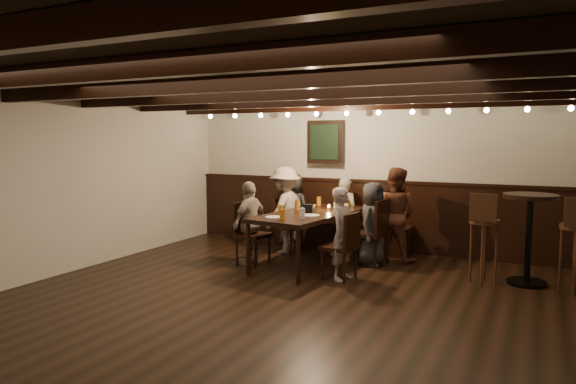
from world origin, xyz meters
The scene contains 27 objects.
room centered at (-0.29, 2.21, 1.07)m, with size 7.00×7.00×7.00m.
dining_table centered at (-0.47, 2.06, 0.70)m, with size 1.17×2.13×0.76m.
chair_left_near centered at (-1.13, 2.60, 0.27)m, with size 0.45×0.45×0.87m.
chair_left_far centered at (-1.24, 1.71, 0.27)m, with size 0.46×0.46×0.90m.
chair_right_near centered at (0.30, 2.41, 0.29)m, with size 0.49×0.49×0.95m.
chair_right_far centered at (0.18, 1.52, 0.27)m, with size 0.45×0.45×0.87m.
person_bench_left centered at (-1.25, 3.07, 0.62)m, with size 0.61×0.39×1.24m, color #28282A.
person_bench_centre centered at (-0.34, 3.10, 0.60)m, with size 0.44×0.29×1.19m, color gray.
person_bench_right centered at (0.54, 2.83, 0.70)m, with size 0.68×0.53×1.39m, color brown.
person_left_near centered at (-1.16, 2.60, 0.68)m, with size 0.88×0.51×1.37m, color #A49A8B.
person_left_far centered at (-1.27, 1.71, 0.60)m, with size 0.70×0.29×1.20m, color gray.
person_right_near centered at (0.33, 2.41, 0.60)m, with size 0.58×0.38×1.20m, color #29282B.
person_right_far centered at (0.21, 1.52, 0.60)m, with size 0.44×0.29×1.19m, color gray.
pint_a centered at (-0.66, 2.79, 0.83)m, with size 0.07×0.07×0.14m, color #BF7219.
pint_b centered at (-0.14, 2.67, 0.83)m, with size 0.07×0.07×0.14m, color #BF7219.
pint_c centered at (-0.76, 2.20, 0.83)m, with size 0.07×0.07×0.14m, color #BF7219.
pint_d centered at (-0.15, 2.22, 0.83)m, with size 0.07×0.07×0.14m, color silver.
pint_e centered at (-0.75, 1.64, 0.83)m, with size 0.07×0.07×0.14m, color #BF7219.
pint_f centered at (-0.35, 1.49, 0.83)m, with size 0.07×0.07×0.14m, color silver.
pint_g centered at (-0.53, 1.26, 0.83)m, with size 0.07×0.07×0.14m, color #BF7219.
plate_near centered at (-0.71, 1.38, 0.77)m, with size 0.24×0.24×0.01m, color white.
plate_far centered at (-0.33, 1.74, 0.77)m, with size 0.24×0.24×0.01m, color white.
condiment_caddy centered at (-0.48, 2.01, 0.82)m, with size 0.15×0.10×0.12m, color black.
candle centered at (-0.31, 2.34, 0.78)m, with size 0.05×0.05×0.05m, color beige.
high_top_table centered at (2.35, 2.33, 0.74)m, with size 0.64×0.64×1.13m.
bar_stool_left centered at (1.85, 2.12, 0.43)m, with size 0.36×0.37×1.15m.
bar_stool_right centered at (2.85, 2.17, 0.43)m, with size 0.36×0.38×1.15m.
Camera 1 is at (2.45, -4.58, 1.81)m, focal length 32.00 mm.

